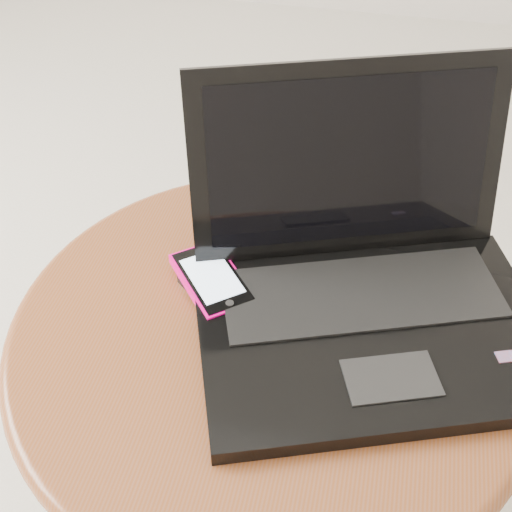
# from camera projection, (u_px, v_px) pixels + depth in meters

# --- Properties ---
(table) EXTENTS (0.60, 0.60, 0.48)m
(table) POSITION_uv_depth(u_px,v_px,m) (269.00, 380.00, 0.85)
(table) COLOR #592D1A
(table) RESTS_ON ground
(laptop) EXTENTS (0.46, 0.43, 0.25)m
(laptop) POSITION_uv_depth(u_px,v_px,m) (365.00, 282.00, 0.77)
(laptop) COLOR black
(laptop) RESTS_ON table
(phone_black) EXTENTS (0.12, 0.11, 0.01)m
(phone_black) POSITION_uv_depth(u_px,v_px,m) (221.00, 294.00, 0.81)
(phone_black) COLOR black
(phone_black) RESTS_ON table
(phone_pink) EXTENTS (0.12, 0.13, 0.01)m
(phone_pink) POSITION_uv_depth(u_px,v_px,m) (212.00, 280.00, 0.81)
(phone_pink) COLOR #FE0184
(phone_pink) RESTS_ON phone_black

